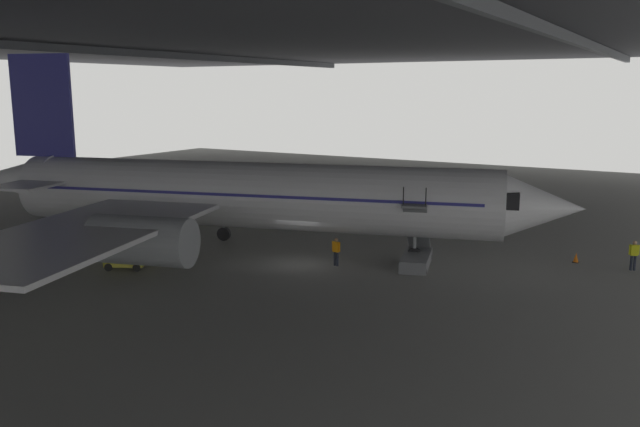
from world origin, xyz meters
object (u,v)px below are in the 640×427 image
(boarding_stairs, at_px, (416,253))
(baggage_tug, at_px, (126,259))
(crew_worker_near_nose, at_px, (634,253))
(traffic_cone_orange, at_px, (576,258))
(airplane_main, at_px, (241,195))
(crew_worker_by_stairs, at_px, (336,250))

(boarding_stairs, height_order, baggage_tug, boarding_stairs)
(crew_worker_near_nose, distance_m, traffic_cone_orange, 3.11)
(airplane_main, xyz_separation_m, baggage_tug, (-6.40, 3.31, -3.06))
(traffic_cone_orange, distance_m, baggage_tug, 25.96)
(crew_worker_near_nose, bearing_deg, baggage_tug, 119.50)
(crew_worker_near_nose, distance_m, crew_worker_by_stairs, 16.60)
(crew_worker_near_nose, distance_m, baggage_tug, 28.46)
(boarding_stairs, distance_m, baggage_tug, 16.47)
(airplane_main, height_order, crew_worker_near_nose, airplane_main)
(airplane_main, relative_size, traffic_cone_orange, 64.62)
(crew_worker_by_stairs, height_order, baggage_tug, crew_worker_by_stairs)
(crew_worker_by_stairs, bearing_deg, airplane_main, 90.84)
(crew_worker_near_nose, relative_size, crew_worker_by_stairs, 1.04)
(crew_worker_near_nose, bearing_deg, traffic_cone_orange, 86.73)
(boarding_stairs, height_order, crew_worker_near_nose, boarding_stairs)
(crew_worker_by_stairs, bearing_deg, boarding_stairs, -60.85)
(airplane_main, xyz_separation_m, crew_worker_near_nose, (7.61, -21.46, -2.62))
(traffic_cone_orange, bearing_deg, crew_worker_by_stairs, 123.14)
(airplane_main, distance_m, crew_worker_by_stairs, 7.16)
(boarding_stairs, relative_size, crew_worker_by_stairs, 2.95)
(traffic_cone_orange, bearing_deg, airplane_main, 112.90)
(boarding_stairs, xyz_separation_m, crew_worker_near_nose, (5.28, -10.80, 0.23))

